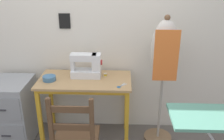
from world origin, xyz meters
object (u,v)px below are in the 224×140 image
Objects in this scene: scissors at (120,86)px; dress_form at (164,58)px; filing_cabinet at (14,110)px; sewing_machine at (88,66)px; fabric_bowl at (49,78)px; wooden_chair at (76,140)px; thread_spool_near_machine at (105,75)px.

scissors is 0.54m from dress_form.
scissors reaches higher than filing_cabinet.
sewing_machine is 0.42m from fabric_bowl.
scissors is at bearing -7.26° from filing_cabinet.
dress_form reaches higher than fabric_bowl.
sewing_machine is 2.89× the size of scissors.
filing_cabinet is (-0.82, 0.58, -0.07)m from wooden_chair.
wooden_chair is (-0.39, -0.43, -0.33)m from scissors.
dress_form is (0.45, 0.19, 0.24)m from scissors.
fabric_bowl is (-0.39, -0.11, -0.10)m from sewing_machine.
fabric_bowl is at bearing 123.12° from wooden_chair.
dress_form reaches higher than thread_spool_near_machine.
dress_form reaches higher than scissors.
dress_form is (0.61, -0.06, 0.23)m from thread_spool_near_machine.
thread_spool_near_machine is 0.05× the size of filing_cabinet.
thread_spool_near_machine reaches higher than scissors.
thread_spool_near_machine is at bearing 123.42° from scissors.
sewing_machine is 0.80m from wooden_chair.
fabric_bowl is at bearing -166.57° from thread_spool_near_machine.
wooden_chair is at bearing -143.50° from dress_form.
fabric_bowl is at bearing 171.22° from scissors.
scissors is 0.13× the size of wooden_chair.
fabric_bowl is 0.76m from scissors.
fabric_bowl is 0.15× the size of wooden_chair.
scissors is at bearing -8.78° from fabric_bowl.
filing_cabinet is 0.50× the size of dress_form.
dress_form is (0.84, 0.62, 0.57)m from wooden_chair.
filing_cabinet is at bearing 175.24° from fabric_bowl.
thread_spool_near_machine is 0.03× the size of dress_form.
sewing_machine is 0.37× the size of wooden_chair.
fabric_bowl is 3.48× the size of thread_spool_near_machine.
filing_cabinet is (-0.86, -0.07, -0.53)m from sewing_machine.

